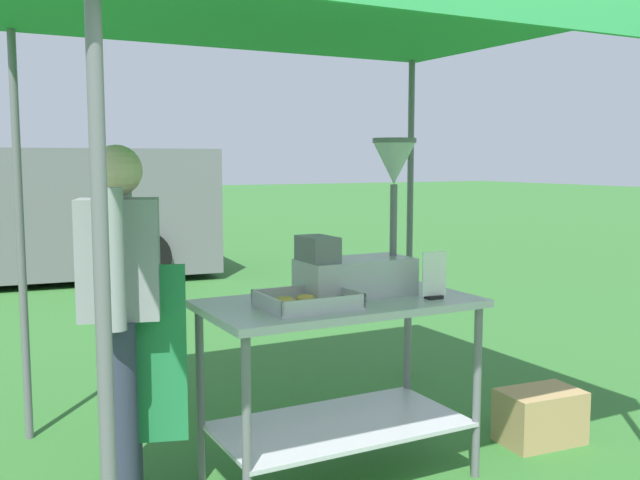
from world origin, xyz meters
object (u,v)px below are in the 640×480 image
donut_cart (340,348)px  donut_fryer (362,246)px  menu_sign (434,279)px  vendor (122,308)px  stall_canopy (330,20)px  supply_crate (540,416)px  donut_tray (308,302)px

donut_cart → donut_fryer: size_ratio=1.69×
donut_fryer → menu_sign: bearing=-47.0°
donut_fryer → vendor: bearing=173.7°
menu_sign → vendor: (-1.39, 0.39, -0.08)m
donut_cart → vendor: (-0.98, 0.20, 0.25)m
stall_canopy → supply_crate: 2.38m
donut_cart → vendor: bearing=168.2°
donut_cart → vendor: vendor is taller
menu_sign → supply_crate: 1.15m
stall_canopy → donut_cart: bearing=-90.0°
supply_crate → donut_tray: bearing=178.7°
donut_tray → vendor: size_ratio=0.26×
stall_canopy → donut_cart: (0.00, -0.10, -1.54)m
donut_fryer → vendor: donut_fryer is taller
vendor → donut_tray: bearing=-20.8°
vendor → supply_crate: size_ratio=3.46×
donut_tray → donut_fryer: bearing=23.4°
supply_crate → stall_canopy: bearing=169.8°
donut_tray → donut_fryer: size_ratio=0.54×
menu_sign → vendor: bearing=164.3°
donut_fryer → supply_crate: 1.43m
donut_fryer → donut_tray: bearing=-156.6°
donut_tray → vendor: bearing=159.2°
donut_tray → menu_sign: size_ratio=1.84×
donut_fryer → menu_sign: size_ratio=3.39×
donut_cart → donut_fryer: donut_fryer is taller
donut_tray → donut_fryer: (0.38, 0.16, 0.22)m
menu_sign → supply_crate: (0.79, 0.07, -0.83)m
stall_canopy → donut_tray: bearing=-138.9°
stall_canopy → donut_fryer: bearing=-7.0°
donut_fryer → menu_sign: (0.25, -0.26, -0.14)m
stall_canopy → supply_crate: stall_canopy is taller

